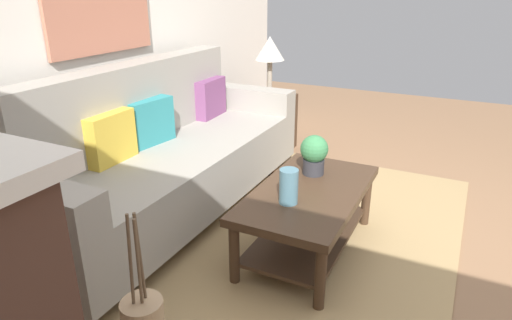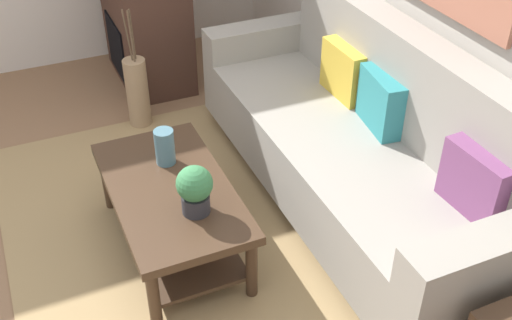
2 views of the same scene
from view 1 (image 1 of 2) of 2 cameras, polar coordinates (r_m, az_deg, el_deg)
ground_plane at (r=2.89m, az=18.32°, el=-12.83°), size 9.32×9.32×0.00m
wall_back at (r=3.43m, az=-19.48°, el=16.57°), size 5.32×0.10×2.70m
area_rug at (r=2.97m, az=8.65°, el=-10.77°), size 2.97×1.60×0.01m
couch at (r=3.24m, az=-11.35°, el=0.35°), size 2.48×0.84×1.08m
throw_pillow_mustard at (r=2.95m, az=-18.25°, el=2.72°), size 0.36×0.13×0.32m
throw_pillow_teal at (r=3.23m, az=-13.43°, el=4.81°), size 0.37×0.17×0.32m
throw_pillow_plum at (r=3.85m, az=-5.94°, el=7.95°), size 0.37×0.14×0.32m
coffee_table at (r=2.75m, az=6.74°, el=-5.96°), size 1.10×0.60×0.43m
tabletop_vase at (r=2.49m, az=4.22°, el=-3.41°), size 0.11×0.11×0.20m
potted_plant_tabletop at (r=2.88m, az=7.47°, el=0.85°), size 0.18×0.18×0.26m
side_table at (r=4.49m, az=1.69°, el=4.76°), size 0.44×0.44×0.56m
table_lamp at (r=4.34m, az=1.80°, el=13.83°), size 0.28×0.28×0.57m
floor_vase_branch_a at (r=1.65m, az=-14.69°, el=-11.98°), size 0.03×0.02×0.36m
floor_vase_branch_b at (r=1.64m, az=-15.85°, el=-12.30°), size 0.02×0.02×0.36m
floor_vase_branch_c at (r=1.62m, az=-14.90°, el=-12.66°), size 0.03×0.04×0.36m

